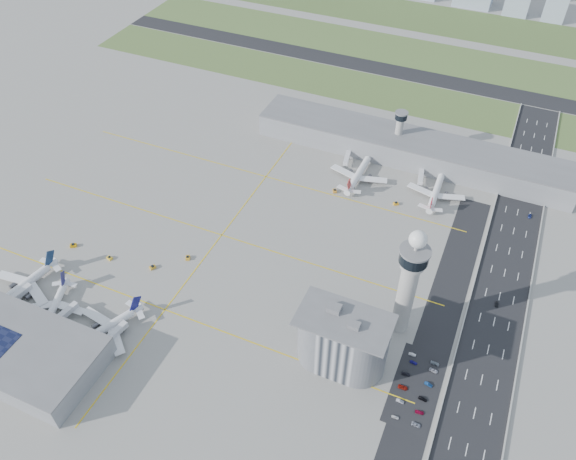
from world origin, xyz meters
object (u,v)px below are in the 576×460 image
at_px(airplane_far_a, 360,170).
at_px(tug_1, 109,258).
at_px(car_lot_2, 403,387).
at_px(car_lot_7, 419,412).
at_px(jet_bridge_far_0, 348,154).
at_px(car_hw_2, 530,216).
at_px(car_lot_10, 433,371).
at_px(jet_bridge_near_2, 105,344).
at_px(tug_5, 396,203).
at_px(tug_2, 153,267).
at_px(tug_4, 335,191).
at_px(car_lot_6, 416,425).
at_px(car_lot_5, 412,354).
at_px(airplane_near_a, 20,284).
at_px(car_lot_4, 414,362).
at_px(secondary_tower, 399,129).
at_px(admin_building, 342,341).
at_px(airplane_near_b, 52,306).
at_px(car_hw_4, 519,154).
at_px(car_lot_8, 423,399).
at_px(jet_bridge_near_0, 8,305).
at_px(car_lot_0, 395,417).
at_px(airplane_far_b, 437,188).
at_px(tug_3, 188,258).
at_px(car_lot_11, 435,363).
at_px(jet_bridge_far_1, 421,172).
at_px(airplane_near_c, 102,326).
at_px(car_lot_9, 428,384).
at_px(tug_0, 73,245).
at_px(car_lot_3, 406,374).
at_px(jet_bridge_near_1, 55,324).
at_px(control_tower, 409,279).
at_px(car_hw_1, 497,304).

height_order(airplane_far_a, tug_1, airplane_far_a).
relative_size(car_lot_2, car_lot_7, 1.12).
height_order(jet_bridge_far_0, car_hw_2, jet_bridge_far_0).
distance_m(car_lot_2, car_lot_10, 17.79).
height_order(jet_bridge_near_2, tug_5, jet_bridge_near_2).
xyz_separation_m(tug_2, tug_4, (68.26, 101.65, -0.01)).
bearing_deg(car_lot_6, car_lot_5, 18.29).
distance_m(airplane_near_a, car_lot_5, 202.10).
bearing_deg(tug_5, car_lot_4, -11.84).
relative_size(secondary_tower, car_lot_7, 8.20).
bearing_deg(admin_building, airplane_near_b, -167.27).
xyz_separation_m(airplane_far_a, car_lot_7, (77.21, -147.21, -5.79)).
distance_m(car_lot_7, car_hw_4, 215.48).
xyz_separation_m(car_lot_5, car_lot_8, (10.15, -20.88, 0.08)).
height_order(airplane_far_a, car_lot_5, airplane_far_a).
height_order(airplane_far_a, tug_5, airplane_far_a).
relative_size(jet_bridge_near_0, tug_4, 4.31).
distance_m(car_lot_0, car_lot_4, 30.19).
relative_size(airplane_far_b, car_lot_10, 10.80).
bearing_deg(car_lot_6, tug_3, 73.20).
distance_m(airplane_near_a, airplane_far_a, 208.96).
height_order(car_lot_4, car_lot_11, car_lot_4).
height_order(admin_building, jet_bridge_far_1, admin_building).
bearing_deg(car_lot_2, car_hw_4, -9.37).
xyz_separation_m(airplane_near_c, car_lot_9, (152.11, 36.17, -5.42)).
relative_size(airplane_near_a, airplane_near_b, 1.17).
relative_size(airplane_far_b, tug_3, 13.48).
bearing_deg(car_lot_7, tug_3, 67.12).
xyz_separation_m(tug_0, car_lot_3, (195.03, -5.14, -0.43)).
bearing_deg(tug_4, tug_2, -152.45).
height_order(tug_2, tug_5, tug_2).
distance_m(car_lot_8, car_lot_10, 16.26).
bearing_deg(car_hw_2, secondary_tower, 164.72).
bearing_deg(admin_building, jet_bridge_near_1, -163.88).
relative_size(tug_1, car_lot_8, 0.77).
relative_size(jet_bridge_far_0, car_hw_2, 3.57).
bearing_deg(car_hw_4, car_lot_0, -86.77).
distance_m(tug_3, car_lot_10, 142.57).
xyz_separation_m(control_tower, car_lot_7, (20.92, -41.62, -34.48)).
relative_size(airplane_near_b, car_lot_2, 8.80).
xyz_separation_m(jet_bridge_near_2, tug_4, (59.43, 154.44, -1.91)).
xyz_separation_m(tug_3, car_lot_9, (141.24, -24.31, -0.30)).
bearing_deg(car_lot_7, admin_building, 66.87).
distance_m(airplane_far_b, tug_0, 219.49).
relative_size(car_lot_9, car_hw_1, 1.02).
height_order(car_lot_0, car_hw_4, car_hw_4).
bearing_deg(tug_2, admin_building, 22.08).
bearing_deg(airplane_far_b, tug_0, 124.45).
bearing_deg(control_tower, car_lot_6, -66.34).
relative_size(airplane_near_b, airplane_near_c, 0.89).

